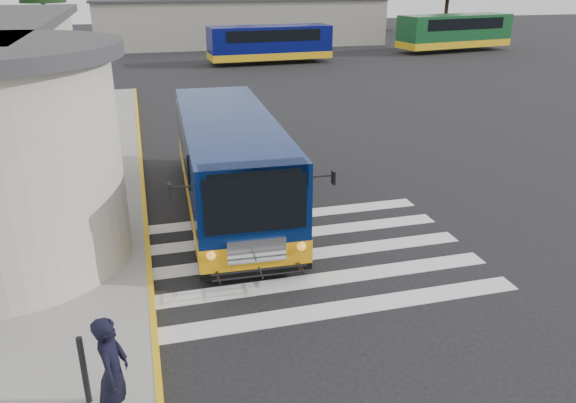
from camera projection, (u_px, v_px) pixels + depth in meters
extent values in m
plane|color=black|center=(313.00, 239.00, 14.18)|extent=(140.00, 140.00, 0.00)
cube|color=gold|center=(144.00, 195.00, 16.76)|extent=(0.12, 34.00, 0.16)
cube|color=black|center=(55.00, 154.00, 16.63)|extent=(0.08, 1.20, 2.20)
cube|color=#38383A|center=(65.00, 110.00, 16.26)|extent=(1.20, 1.80, 0.12)
cube|color=silver|center=(336.00, 309.00, 11.20)|extent=(8.00, 0.55, 0.01)
cube|color=silver|center=(318.00, 280.00, 12.27)|extent=(8.00, 0.55, 0.01)
cube|color=silver|center=(303.00, 255.00, 13.35)|extent=(8.00, 0.55, 0.01)
cube|color=silver|center=(289.00, 234.00, 14.42)|extent=(8.00, 0.55, 0.01)
cube|color=silver|center=(278.00, 216.00, 15.49)|extent=(8.00, 0.55, 0.01)
cube|color=gray|center=(240.00, 22.00, 52.44)|extent=(26.00, 8.00, 4.00)
cylinder|color=black|center=(46.00, 22.00, 55.36)|extent=(0.44, 0.44, 3.60)
cylinder|color=black|center=(150.00, 20.00, 57.76)|extent=(0.44, 0.44, 3.60)
cylinder|color=black|center=(245.00, 18.00, 60.16)|extent=(0.44, 0.44, 3.60)
cylinder|color=black|center=(316.00, 17.00, 62.07)|extent=(0.44, 0.44, 3.60)
cylinder|color=black|center=(383.00, 15.00, 63.99)|extent=(0.44, 0.44, 3.60)
cylinder|color=black|center=(446.00, 14.00, 65.91)|extent=(0.44, 0.44, 3.60)
cube|color=#06194C|center=(229.00, 158.00, 15.47)|extent=(2.75, 8.76, 2.27)
cube|color=orange|center=(231.00, 187.00, 15.79)|extent=(2.78, 8.80, 0.54)
cube|color=black|center=(231.00, 197.00, 15.91)|extent=(2.77, 8.79, 0.21)
cube|color=black|center=(256.00, 204.00, 11.39)|extent=(2.12, 0.14, 1.21)
cube|color=silver|center=(257.00, 251.00, 11.78)|extent=(1.25, 0.11, 0.53)
cube|color=black|center=(182.00, 137.00, 15.74)|extent=(0.29, 6.36, 0.87)
cube|color=black|center=(267.00, 132.00, 16.24)|extent=(0.29, 6.36, 0.87)
cylinder|color=black|center=(201.00, 241.00, 13.03)|extent=(0.33, 0.94, 0.93)
cylinder|color=black|center=(290.00, 232.00, 13.47)|extent=(0.33, 0.94, 0.93)
cylinder|color=black|center=(188.00, 168.00, 17.91)|extent=(0.33, 0.94, 0.93)
cylinder|color=black|center=(253.00, 163.00, 18.35)|extent=(0.33, 0.94, 0.93)
cube|color=black|center=(169.00, 190.00, 11.05)|extent=(0.05, 0.18, 0.29)
cube|color=black|center=(333.00, 177.00, 11.74)|extent=(0.05, 0.18, 0.29)
imported|color=black|center=(113.00, 373.00, 7.85)|extent=(0.55, 0.72, 1.79)
cylinder|color=black|center=(84.00, 370.00, 8.37)|extent=(0.10, 0.10, 1.16)
cube|color=#070B51|center=(270.00, 42.00, 41.39)|extent=(9.11, 2.93, 2.30)
cube|color=gold|center=(270.00, 55.00, 41.74)|extent=(9.14, 2.96, 0.50)
cube|color=black|center=(270.00, 34.00, 41.18)|extent=(7.11, 2.89, 0.80)
cube|color=#124621|center=(455.00, 30.00, 47.81)|extent=(10.40, 4.42, 2.58)
cube|color=gold|center=(453.00, 43.00, 48.21)|extent=(10.44, 4.46, 0.56)
cube|color=black|center=(456.00, 23.00, 47.58)|extent=(8.20, 4.11, 0.90)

